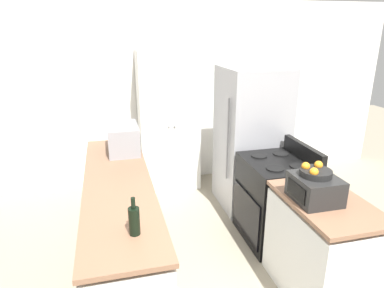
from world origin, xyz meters
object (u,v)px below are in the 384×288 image
(refrigerator, at_px, (250,139))
(microwave, at_px, (123,139))
(stove, at_px, (275,200))
(fruit_bowl, at_px, (315,172))
(pantry_cabinet, at_px, (169,122))
(wine_bottle, at_px, (134,220))
(toaster_oven, at_px, (315,189))

(refrigerator, bearing_deg, microwave, -175.36)
(stove, xyz_separation_m, refrigerator, (0.05, 0.82, 0.43))
(fruit_bowl, bearing_deg, pantry_cabinet, 106.76)
(refrigerator, height_order, wine_bottle, refrigerator)
(pantry_cabinet, bearing_deg, wine_bottle, -105.41)
(pantry_cabinet, relative_size, fruit_bowl, 7.85)
(refrigerator, distance_m, microwave, 1.59)
(stove, height_order, microwave, microwave)
(pantry_cabinet, xyz_separation_m, fruit_bowl, (0.73, -2.41, 0.18))
(toaster_oven, bearing_deg, wine_bottle, -175.12)
(refrigerator, distance_m, fruit_bowl, 1.67)
(microwave, bearing_deg, toaster_oven, -47.60)
(pantry_cabinet, xyz_separation_m, toaster_oven, (0.73, -2.43, 0.04))
(pantry_cabinet, bearing_deg, toaster_oven, -73.36)
(refrigerator, bearing_deg, wine_bottle, -132.05)
(pantry_cabinet, height_order, refrigerator, pantry_cabinet)
(stove, bearing_deg, fruit_bowl, -99.01)
(microwave, distance_m, fruit_bowl, 2.06)
(wine_bottle, height_order, fruit_bowl, fruit_bowl)
(wine_bottle, bearing_deg, microwave, 88.91)
(refrigerator, bearing_deg, stove, -93.41)
(wine_bottle, distance_m, toaster_oven, 1.44)
(microwave, relative_size, wine_bottle, 1.88)
(toaster_oven, bearing_deg, pantry_cabinet, 106.64)
(stove, bearing_deg, microwave, 155.69)
(pantry_cabinet, height_order, stove, pantry_cabinet)
(refrigerator, xyz_separation_m, fruit_bowl, (-0.18, -1.64, 0.26))
(microwave, bearing_deg, fruit_bowl, -47.21)
(refrigerator, relative_size, wine_bottle, 6.59)
(refrigerator, bearing_deg, toaster_oven, -96.09)
(stove, xyz_separation_m, toaster_oven, (-0.13, -0.84, 0.55))
(stove, distance_m, microwave, 1.78)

